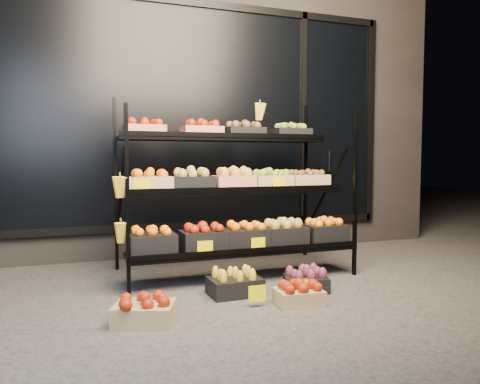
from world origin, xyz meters
name	(u,v)px	position (x,y,z in m)	size (l,w,h in m)	color
ground	(259,290)	(0.00, 0.00, 0.00)	(24.00, 24.00, 0.00)	#514F4C
building	(185,108)	(0.00, 2.59, 1.75)	(6.00, 2.08, 3.50)	#2D2826
display_rack	(234,190)	(-0.01, 0.60, 0.79)	(2.18, 1.02, 1.74)	black
tag_floor_a	(257,299)	(-0.18, -0.40, 0.06)	(0.13, 0.01, 0.12)	#F5E500
tag_floor_b	(301,294)	(0.17, -0.40, 0.06)	(0.13, 0.01, 0.12)	#F5E500
floor_crate_left	(144,310)	(-1.00, -0.46, 0.09)	(0.46, 0.40, 0.20)	tan
floor_crate_midleft	(235,283)	(-0.23, -0.05, 0.09)	(0.41, 0.31, 0.20)	black
floor_crate_midright	(299,294)	(0.13, -0.45, 0.08)	(0.36, 0.28, 0.18)	tan
floor_crate_right	(306,280)	(0.36, -0.13, 0.09)	(0.41, 0.35, 0.18)	black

